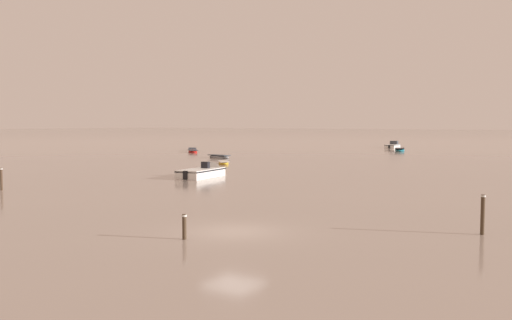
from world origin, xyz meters
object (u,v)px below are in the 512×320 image
mooring_post_near (483,216)px  mooring_post_left (1,180)px  rowboat_moored_1 (193,151)px  rowboat_moored_2 (224,163)px  rowboat_moored_0 (192,150)px  motorboat_moored_3 (394,146)px  rowboat_moored_5 (400,150)px  rowboat_moored_3 (219,157)px  mooring_post_right (184,227)px  motorboat_moored_0 (206,173)px

mooring_post_near → mooring_post_left: mooring_post_near is taller
rowboat_moored_1 → rowboat_moored_2: bearing=1.5°
rowboat_moored_0 → motorboat_moored_3: size_ratio=0.73×
rowboat_moored_5 → rowboat_moored_2: bearing=-28.4°
mooring_post_left → rowboat_moored_1: bearing=114.8°
rowboat_moored_3 → rowboat_moored_5: bearing=-102.1°
rowboat_moored_5 → mooring_post_near: 74.33m
motorboat_moored_3 → rowboat_moored_5: (5.52, -12.36, -0.11)m
rowboat_moored_2 → mooring_post_right: (24.66, -35.50, 0.39)m
rowboat_moored_1 → mooring_post_near: 71.67m
motorboat_moored_0 → rowboat_moored_5: bearing=-8.5°
rowboat_moored_3 → mooring_post_left: 39.92m
motorboat_moored_3 → rowboat_moored_5: motorboat_moored_3 is taller
motorboat_moored_0 → motorboat_moored_3: (-6.05, 67.13, 0.01)m
rowboat_moored_0 → rowboat_moored_5: rowboat_moored_5 is taller
rowboat_moored_2 → mooring_post_near: 44.49m
rowboat_moored_0 → motorboat_moored_0: motorboat_moored_0 is taller
rowboat_moored_5 → mooring_post_left: (-5.38, -71.48, 0.58)m
rowboat_moored_1 → rowboat_moored_2: 27.22m
motorboat_moored_3 → mooring_post_right: 92.32m
rowboat_moored_2 → rowboat_moored_5: rowboat_moored_5 is taller
rowboat_moored_2 → rowboat_moored_5: 42.25m
rowboat_moored_3 → rowboat_moored_5: 35.93m
mooring_post_left → mooring_post_right: bearing=-13.9°
motorboat_moored_0 → rowboat_moored_1: motorboat_moored_0 is taller
motorboat_moored_3 → rowboat_moored_2: (-1.86, -53.97, -0.17)m
motorboat_moored_0 → rowboat_moored_3: size_ratio=1.59×
motorboat_moored_3 → rowboat_moored_3: motorboat_moored_3 is taller
motorboat_moored_0 → mooring_post_near: size_ratio=3.30×
motorboat_moored_3 → rowboat_moored_2: bearing=174.1°
rowboat_moored_0 → rowboat_moored_5: bearing=79.0°
rowboat_moored_0 → motorboat_moored_3: motorboat_moored_3 is taller
motorboat_moored_3 → mooring_post_right: motorboat_moored_3 is taller
rowboat_moored_1 → mooring_post_left: (22.22, -48.10, 0.61)m
motorboat_moored_3 → mooring_post_left: mooring_post_left is taller
rowboat_moored_3 → mooring_post_near: size_ratio=2.07×
rowboat_moored_3 → motorboat_moored_3: bearing=-89.3°
motorboat_moored_0 → mooring_post_near: mooring_post_near is taller
rowboat_moored_0 → mooring_post_right: size_ratio=3.37×
rowboat_moored_0 → mooring_post_right: (49.08, -58.57, 0.35)m
mooring_post_near → rowboat_moored_5: bearing=111.9°
rowboat_moored_5 → motorboat_moored_0: bearing=-17.8°
motorboat_moored_0 → mooring_post_right: (16.76, -22.34, 0.23)m
rowboat_moored_0 → rowboat_moored_5: (31.80, 18.53, 0.02)m
mooring_post_near → mooring_post_left: bearing=-175.7°
rowboat_moored_0 → rowboat_moored_3: bearing=8.8°
rowboat_moored_0 → motorboat_moored_0: size_ratio=0.62×
rowboat_moored_2 → mooring_post_near: size_ratio=1.61×
mooring_post_right → rowboat_moored_3: bearing=125.9°
motorboat_moored_3 → rowboat_moored_2: size_ratio=1.73×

